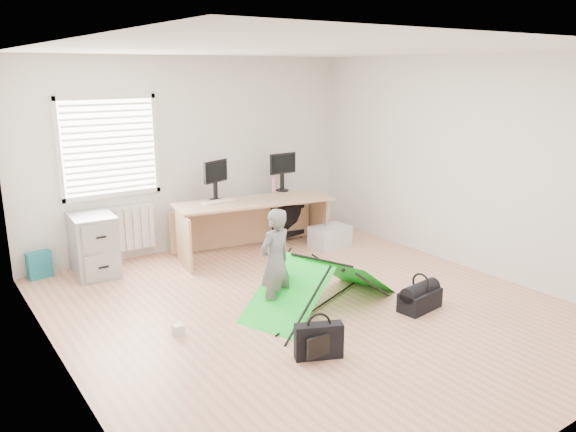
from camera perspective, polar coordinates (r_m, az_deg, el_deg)
ground at (r=6.20m, az=2.14°, el=-9.30°), size 5.50×5.50×0.00m
back_wall at (r=8.12m, az=-9.56°, el=6.21°), size 5.00×0.02×2.70m
window at (r=7.62m, az=-17.71°, el=6.70°), size 1.20×0.06×1.20m
radiator at (r=7.80m, az=-16.99°, el=-1.35°), size 1.00×0.12×0.60m
desk at (r=7.90m, az=-3.38°, el=-1.07°), size 2.29×1.05×0.75m
filing_cabinet at (r=7.43m, az=-19.12°, el=-2.79°), size 0.55×0.70×0.78m
monitor_left at (r=7.81m, az=-7.40°, el=3.04°), size 0.44×0.23×0.41m
monitor_right at (r=8.37m, az=-0.60°, el=3.96°), size 0.44×0.10×0.42m
keyboard at (r=7.75m, az=-7.07°, el=1.47°), size 0.45×0.17×0.02m
thermos at (r=8.33m, az=-1.46°, el=3.22°), size 0.08×0.08×0.22m
office_chair at (r=8.63m, az=-0.87°, el=-0.38°), size 0.69×0.70×0.55m
person at (r=5.85m, az=-1.33°, el=-4.73°), size 0.47×0.36×1.15m
kite at (r=6.13m, az=3.36°, el=-6.89°), size 1.90×1.36×0.54m
storage_crate at (r=8.22m, az=4.29°, el=-2.07°), size 0.56×0.41×0.30m
tote_bag at (r=7.63m, az=-23.94°, el=-4.57°), size 0.30×0.16×0.34m
laptop_bag at (r=5.15m, az=3.14°, el=-12.56°), size 0.45×0.30×0.33m
white_box at (r=5.70m, az=-11.08°, el=-11.24°), size 0.11×0.11×0.11m
duffel_bag at (r=6.28m, az=13.24°, el=-8.31°), size 0.52×0.31×0.21m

